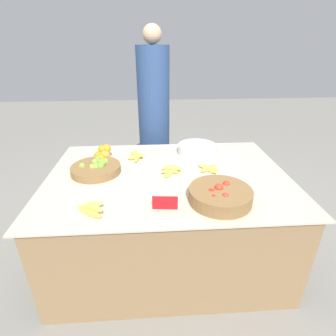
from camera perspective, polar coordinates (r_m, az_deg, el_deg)
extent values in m
plane|color=gray|center=(2.21, 0.00, -17.58)|extent=(12.00, 12.00, 0.00)
cube|color=olive|center=(1.99, 0.00, -10.46)|extent=(1.58, 1.12, 0.68)
cube|color=#BCB29E|center=(1.81, 0.00, -1.60)|extent=(1.64, 1.17, 0.01)
cylinder|color=olive|center=(1.89, -15.40, -0.23)|extent=(0.34, 0.34, 0.05)
sphere|color=#89BC42|center=(1.86, -16.15, 0.26)|extent=(0.04, 0.04, 0.04)
sphere|color=#7AB238|center=(1.92, -14.64, 1.17)|extent=(0.05, 0.05, 0.05)
sphere|color=#7AB238|center=(1.92, -13.43, 1.41)|extent=(0.05, 0.05, 0.05)
sphere|color=#89BC42|center=(1.88, -14.20, 1.14)|extent=(0.05, 0.05, 0.05)
sphere|color=#6BA333|center=(1.85, -14.38, 0.39)|extent=(0.05, 0.05, 0.05)
sphere|color=#7AB238|center=(1.86, -14.07, 0.91)|extent=(0.04, 0.04, 0.04)
sphere|color=#89BC42|center=(1.88, -15.38, -0.27)|extent=(0.05, 0.05, 0.05)
sphere|color=#7AB238|center=(1.88, -17.85, -0.44)|extent=(0.04, 0.04, 0.04)
sphere|color=#89BC42|center=(1.90, -15.64, 1.30)|extent=(0.04, 0.04, 0.04)
sphere|color=#89BC42|center=(1.80, -15.16, -1.44)|extent=(0.05, 0.05, 0.05)
sphere|color=#6BA333|center=(1.90, -15.20, 0.15)|extent=(0.06, 0.06, 0.06)
sphere|color=#89BC42|center=(1.87, -15.29, 0.34)|extent=(0.06, 0.06, 0.06)
sphere|color=#6BA333|center=(1.88, -15.51, 0.00)|extent=(0.04, 0.04, 0.04)
sphere|color=#7AB238|center=(1.91, -18.20, 0.44)|extent=(0.04, 0.04, 0.04)
sphere|color=#6BA333|center=(1.96, -15.04, 1.73)|extent=(0.05, 0.05, 0.05)
cylinder|color=olive|center=(1.52, 11.29, -5.83)|extent=(0.36, 0.36, 0.08)
sphere|color=red|center=(1.57, 12.59, -3.48)|extent=(0.04, 0.04, 0.04)
sphere|color=red|center=(1.51, 11.65, -6.00)|extent=(0.04, 0.04, 0.04)
sphere|color=red|center=(1.49, 8.51, -6.02)|extent=(0.04, 0.04, 0.04)
sphere|color=red|center=(1.47, 11.15, -6.48)|extent=(0.04, 0.04, 0.04)
sphere|color=red|center=(1.58, 12.45, -4.85)|extent=(0.05, 0.05, 0.05)
sphere|color=red|center=(1.54, 8.47, -5.98)|extent=(0.04, 0.04, 0.04)
sphere|color=red|center=(1.50, 15.55, -6.87)|extent=(0.04, 0.04, 0.04)
sphere|color=red|center=(1.45, 9.81, -6.68)|extent=(0.05, 0.05, 0.05)
sphere|color=red|center=(1.52, 11.19, -4.81)|extent=(0.04, 0.04, 0.04)
sphere|color=red|center=(1.51, 10.27, -6.07)|extent=(0.04, 0.04, 0.04)
sphere|color=red|center=(1.60, 14.25, -5.18)|extent=(0.04, 0.04, 0.04)
sphere|color=red|center=(1.53, 10.63, -5.20)|extent=(0.04, 0.04, 0.04)
sphere|color=red|center=(1.46, 12.42, -5.93)|extent=(0.04, 0.04, 0.04)
sphere|color=red|center=(1.51, 10.07, -5.79)|extent=(0.04, 0.04, 0.04)
sphere|color=red|center=(1.51, 11.02, -4.21)|extent=(0.05, 0.05, 0.05)
sphere|color=red|center=(1.52, 11.24, -5.04)|extent=(0.04, 0.04, 0.04)
sphere|color=red|center=(1.50, 9.36, -5.38)|extent=(0.05, 0.05, 0.05)
sphere|color=red|center=(1.54, 15.82, -6.11)|extent=(0.04, 0.04, 0.04)
sphere|color=orange|center=(2.12, -13.71, 3.15)|extent=(0.07, 0.07, 0.07)
sphere|color=orange|center=(2.01, -14.39, 1.91)|extent=(0.08, 0.08, 0.08)
sphere|color=orange|center=(2.06, -13.57, 2.65)|extent=(0.08, 0.08, 0.08)
sphere|color=orange|center=(2.05, -14.81, 2.40)|extent=(0.08, 0.08, 0.08)
sphere|color=orange|center=(2.07, -14.06, 3.96)|extent=(0.07, 0.07, 0.07)
sphere|color=orange|center=(2.08, -13.24, 4.14)|extent=(0.07, 0.07, 0.07)
cylinder|color=silver|center=(2.14, 6.35, 4.11)|extent=(0.31, 0.31, 0.07)
cube|color=red|center=(1.43, -0.65, -7.60)|extent=(0.14, 0.02, 0.08)
ellipsoid|color=#EFDB4C|center=(1.88, 8.84, -0.02)|extent=(0.15, 0.12, 0.03)
ellipsoid|color=#EFDB4C|center=(1.86, 8.86, -0.22)|extent=(0.12, 0.14, 0.03)
ellipsoid|color=#EFDB4C|center=(1.87, 9.22, -0.24)|extent=(0.12, 0.03, 0.03)
ellipsoid|color=#EFDB4C|center=(1.88, 8.41, 0.07)|extent=(0.13, 0.13, 0.03)
ellipsoid|color=#EFDB4C|center=(1.79, 0.37, -1.15)|extent=(0.11, 0.13, 0.03)
ellipsoid|color=#EFDB4C|center=(1.83, 0.38, -0.42)|extent=(0.14, 0.10, 0.03)
ellipsoid|color=#EFDB4C|center=(1.83, 0.68, -0.53)|extent=(0.12, 0.11, 0.03)
ellipsoid|color=#EFDB4C|center=(1.82, 1.05, -0.64)|extent=(0.13, 0.10, 0.03)
ellipsoid|color=#EFDB4C|center=(1.83, 1.01, 0.23)|extent=(0.12, 0.07, 0.03)
ellipsoid|color=#EFDB4C|center=(1.81, 0.94, -0.07)|extent=(0.15, 0.05, 0.03)
ellipsoid|color=#EFDB4C|center=(1.45, -16.46, -9.29)|extent=(0.14, 0.11, 0.03)
ellipsoid|color=#EFDB4C|center=(1.48, -15.80, -8.59)|extent=(0.07, 0.12, 0.03)
ellipsoid|color=#EFDB4C|center=(1.49, -17.25, -8.52)|extent=(0.12, 0.07, 0.03)
ellipsoid|color=#EFDB4C|center=(1.47, -16.20, -7.68)|extent=(0.12, 0.05, 0.03)
ellipsoid|color=#EFDB4C|center=(1.44, -15.68, -8.27)|extent=(0.11, 0.10, 0.03)
ellipsoid|color=#EFDB4C|center=(2.06, -7.23, 2.50)|extent=(0.11, 0.11, 0.03)
ellipsoid|color=#EFDB4C|center=(2.04, -6.86, 2.22)|extent=(0.04, 0.16, 0.03)
ellipsoid|color=#EFDB4C|center=(2.06, -6.93, 2.50)|extent=(0.15, 0.10, 0.04)
ellipsoid|color=#EFDB4C|center=(2.05, -6.57, 2.44)|extent=(0.07, 0.12, 0.04)
ellipsoid|color=#EFDB4C|center=(2.07, -6.97, 3.19)|extent=(0.05, 0.14, 0.03)
ellipsoid|color=#EFDB4C|center=(2.05, -6.81, 2.96)|extent=(0.12, 0.10, 0.03)
cylinder|color=navy|center=(2.65, -3.01, 8.89)|extent=(0.30, 0.30, 1.49)
sphere|color=tan|center=(2.53, -3.49, 27.12)|extent=(0.17, 0.17, 0.17)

